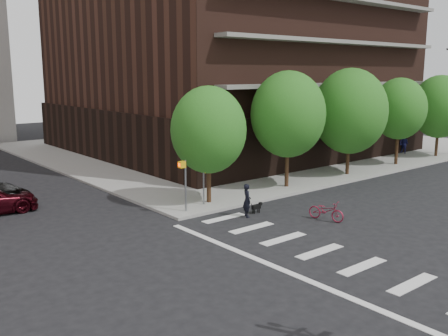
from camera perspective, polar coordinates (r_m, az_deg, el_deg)
name	(u,v)px	position (r m, az deg, el deg)	size (l,w,h in m)	color
ground	(265,270)	(18.34, 4.73, -11.58)	(120.00, 120.00, 0.00)	black
sidewalk_ne	(249,145)	(48.62, 2.89, 2.64)	(39.00, 33.00, 0.15)	gray
crosswalk	(306,256)	(19.84, 9.39, -9.91)	(3.85, 13.00, 0.01)	silver
tree_a	(209,130)	(26.19, -1.78, 4.38)	(4.00, 4.00, 5.90)	#301E11
tree_b	(288,114)	(30.15, 7.34, 6.10)	(4.50, 4.50, 6.65)	#301E11
tree_c	(350,111)	(34.75, 14.20, 6.31)	(5.00, 5.00, 6.80)	#301E11
tree_d	(399,109)	(39.73, 19.40, 6.40)	(4.00, 4.00, 6.20)	#301E11
tree_e	(440,107)	(44.96, 23.42, 6.45)	(4.50, 4.50, 6.35)	#301E11
pedestrian_signal	(189,177)	(25.08, -3.99, -1.00)	(2.18, 0.67, 2.60)	slate
scooter	(326,211)	(24.48, 11.60, -4.80)	(0.64, 1.83, 0.96)	#9A233F
dog_walker	(247,200)	(24.50, 2.65, -3.73)	(0.40, 0.61, 1.66)	black
dog	(257,207)	(25.31, 3.76, -4.45)	(0.61, 0.18, 0.52)	black
pedestrian_far	(404,144)	(45.63, 19.86, 2.62)	(0.63, 0.81, 1.67)	navy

